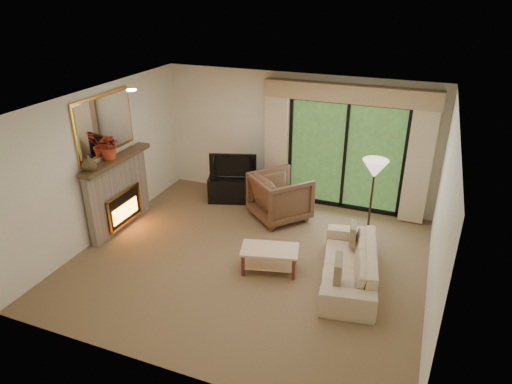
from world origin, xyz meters
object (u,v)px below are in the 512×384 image
at_px(coffee_table, 270,259).
at_px(media_console, 234,189).
at_px(armchair, 280,197).
at_px(sofa, 349,264).

bearing_deg(coffee_table, media_console, 112.35).
distance_m(armchair, sofa, 2.22).
xyz_separation_m(media_console, sofa, (2.74, -1.90, 0.03)).
height_order(media_console, sofa, sofa).
relative_size(sofa, coffee_table, 2.23).
relative_size(armchair, coffee_table, 1.11).
height_order(sofa, coffee_table, sofa).
height_order(armchair, sofa, armchair).
bearing_deg(media_console, armchair, -36.44).
bearing_deg(coffee_table, sofa, -4.05).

